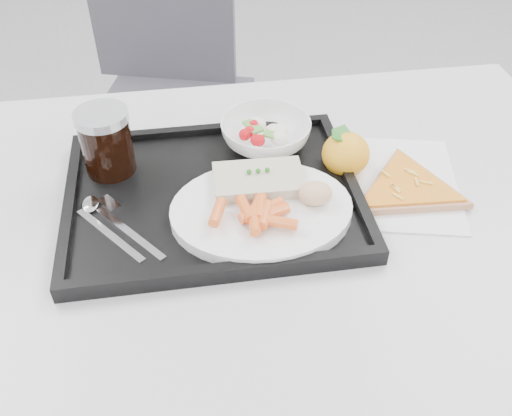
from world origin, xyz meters
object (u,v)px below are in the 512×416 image
object	(u,v)px
dinner_plate	(261,210)
cola_glass	(106,141)
tray	(213,196)
tangerine	(346,154)
chair	(168,74)
pizza_slice	(407,188)
salad_bowl	(266,134)
table	(251,246)

from	to	relation	value
dinner_plate	cola_glass	bearing A→B (deg)	146.69
tray	tangerine	xyz separation A→B (m)	(0.22, 0.04, 0.03)
chair	tray	distance (m)	0.85
pizza_slice	tray	bearing A→B (deg)	174.30
dinner_plate	salad_bowl	size ratio (longest dim) A/B	1.78
dinner_plate	pizza_slice	bearing A→B (deg)	7.59
dinner_plate	pizza_slice	size ratio (longest dim) A/B	0.90
dinner_plate	cola_glass	xyz separation A→B (m)	(-0.22, 0.15, 0.05)
cola_glass	tangerine	distance (m)	0.38
dinner_plate	pizza_slice	distance (m)	0.24
pizza_slice	table	bearing A→B (deg)	-176.83
cola_glass	tangerine	world-z (taller)	cola_glass
chair	dinner_plate	distance (m)	0.92
pizza_slice	tangerine	bearing A→B (deg)	139.59
table	dinner_plate	bearing A→B (deg)	-51.40
pizza_slice	cola_glass	bearing A→B (deg)	166.01
tray	cola_glass	size ratio (longest dim) A/B	4.17
table	salad_bowl	xyz separation A→B (m)	(0.05, 0.16, 0.11)
chair	cola_glass	size ratio (longest dim) A/B	8.61
salad_bowl	cola_glass	xyz separation A→B (m)	(-0.26, -0.03, 0.03)
table	tray	size ratio (longest dim) A/B	2.67
tray	cola_glass	xyz separation A→B (m)	(-0.16, 0.08, 0.06)
dinner_plate	cola_glass	size ratio (longest dim) A/B	2.50
cola_glass	tangerine	xyz separation A→B (m)	(0.38, -0.04, -0.04)
chair	tray	xyz separation A→B (m)	(0.06, -0.82, 0.22)
table	chair	size ratio (longest dim) A/B	1.29
salad_bowl	pizza_slice	world-z (taller)	salad_bowl
tray	dinner_plate	bearing A→B (deg)	-43.20
salad_bowl	cola_glass	bearing A→B (deg)	-173.85
cola_glass	pizza_slice	size ratio (longest dim) A/B	0.36
tray	tangerine	bearing A→B (deg)	10.32
tray	chair	bearing A→B (deg)	94.44
table	tray	bearing A→B (deg)	139.51
tangerine	chair	bearing A→B (deg)	110.19
table	tangerine	world-z (taller)	tangerine
chair	salad_bowl	size ratio (longest dim) A/B	6.11
table	salad_bowl	size ratio (longest dim) A/B	7.89
table	tangerine	bearing A→B (deg)	26.57
salad_bowl	tangerine	distance (m)	0.14
pizza_slice	dinner_plate	bearing A→B (deg)	-172.41
cola_glass	pizza_slice	distance (m)	0.48
tray	tangerine	world-z (taller)	tangerine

